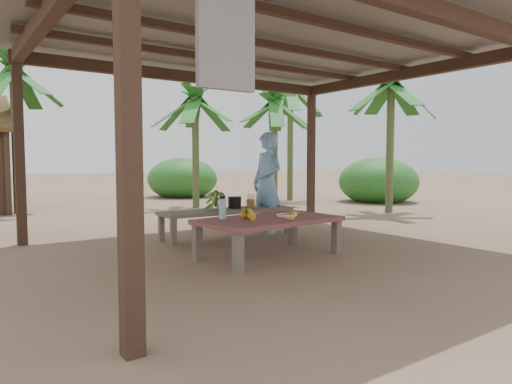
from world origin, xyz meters
TOP-DOWN VIEW (x-y plane):
  - ground at (0.00, 0.00)m, footprint 80.00×80.00m
  - pavilion at (-0.01, -0.01)m, footprint 6.60×5.60m
  - work_table at (-0.31, -0.39)m, footprint 1.87×1.14m
  - bench at (0.01, 1.17)m, footprint 2.22×0.66m
  - ripe_banana_bunch at (-0.67, -0.40)m, footprint 0.27×0.23m
  - plate at (-0.05, -0.43)m, footprint 0.27×0.27m
  - loose_banana_front at (-0.24, -0.73)m, footprint 0.15×0.07m
  - loose_banana_side at (0.20, -0.31)m, footprint 0.12×0.13m
  - water_flask at (-0.85, -0.13)m, footprint 0.09×0.09m
  - green_banana_stalk at (-0.20, 1.17)m, footprint 0.30×0.30m
  - cooking_pot at (0.21, 1.26)m, footprint 0.21×0.21m
  - skewer_rack at (0.42, 1.10)m, footprint 0.18×0.08m
  - woman at (0.81, 1.18)m, footprint 0.47×0.66m
  - banana_plant_ne at (3.64, 4.71)m, footprint 1.80×1.80m
  - banana_plant_n at (1.73, 5.56)m, footprint 1.80×1.80m
  - banana_plant_nw at (-2.27, 6.84)m, footprint 1.80×1.80m
  - banana_plant_e at (5.01, 2.00)m, footprint 1.80×1.80m
  - banana_plant_far at (5.15, 5.90)m, footprint 1.80×1.80m

SIDE VIEW (x-z plane):
  - ground at x=0.00m, z-range 0.00..0.00m
  - bench at x=0.01m, z-range 0.17..0.62m
  - work_table at x=-0.31m, z-range 0.18..0.68m
  - plate at x=-0.05m, z-range 0.50..0.54m
  - loose_banana_front at x=-0.24m, z-range 0.50..0.54m
  - loose_banana_side at x=0.20m, z-range 0.50..0.54m
  - cooking_pot at x=0.21m, z-range 0.45..0.63m
  - skewer_rack at x=0.42m, z-range 0.45..0.69m
  - ripe_banana_bunch at x=-0.67m, z-range 0.50..0.65m
  - green_banana_stalk at x=-0.20m, z-range 0.45..0.78m
  - water_flask at x=-0.85m, z-range 0.47..0.80m
  - woman at x=0.81m, z-range 0.00..1.71m
  - banana_plant_ne at x=3.64m, z-range 1.02..4.04m
  - banana_plant_n at x=1.73m, z-range 1.05..4.11m
  - pavilion at x=-0.01m, z-range 1.30..4.25m
  - banana_plant_e at x=5.01m, z-range 1.16..4.45m
  - banana_plant_nw at x=-2.27m, z-range 1.28..4.85m
  - banana_plant_far at x=5.15m, z-range 1.32..4.98m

